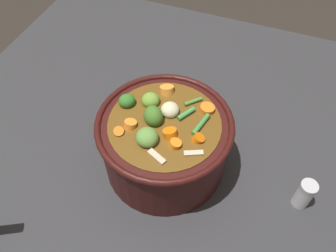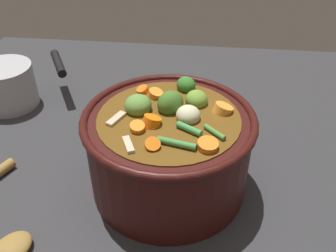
# 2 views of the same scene
# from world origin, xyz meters

# --- Properties ---
(ground_plane) EXTENTS (1.10, 1.10, 0.00)m
(ground_plane) POSITION_xyz_m (0.00, 0.00, 0.00)
(ground_plane) COLOR #2D2D30
(cooking_pot) EXTENTS (0.26, 0.26, 0.16)m
(cooking_pot) POSITION_xyz_m (-0.00, -0.00, 0.07)
(cooking_pot) COLOR #38110F
(cooking_pot) RESTS_ON ground_plane
(salt_shaker) EXTENTS (0.03, 0.03, 0.07)m
(salt_shaker) POSITION_xyz_m (-0.01, 0.28, 0.03)
(salt_shaker) COLOR silver
(salt_shaker) RESTS_ON ground_plane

